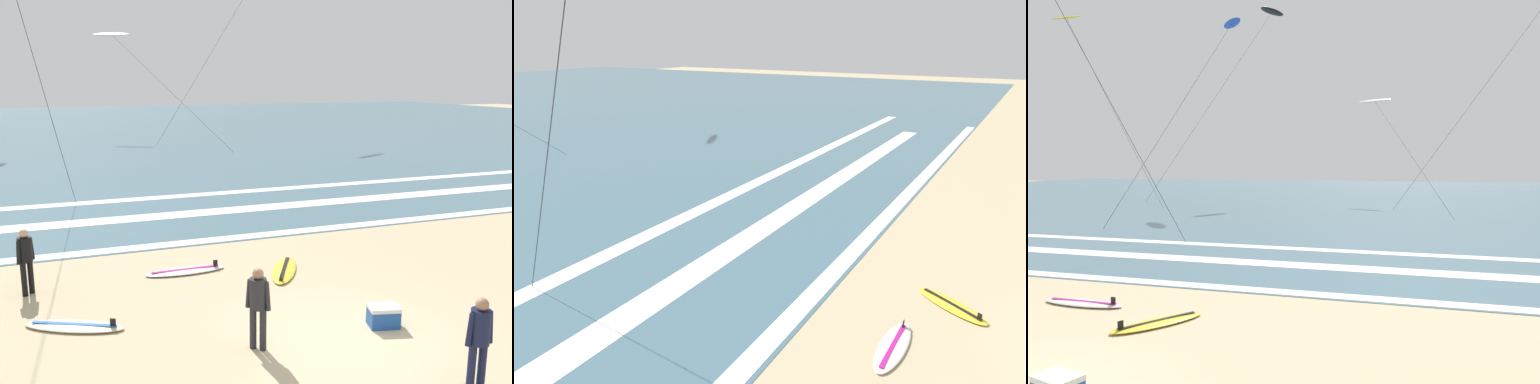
{
  "view_description": "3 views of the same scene",
  "coord_description": "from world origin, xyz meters",
  "views": [
    {
      "loc": [
        -4.92,
        -8.56,
        4.99
      ],
      "look_at": [
        1.51,
        9.06,
        1.08
      ],
      "focal_mm": 38.12,
      "sensor_mm": 36.0,
      "label": 1
    },
    {
      "loc": [
        -11.13,
        2.74,
        6.68
      ],
      "look_at": [
        -0.19,
        9.08,
        2.5
      ],
      "focal_mm": 32.77,
      "sensor_mm": 36.0,
      "label": 2
    },
    {
      "loc": [
        6.16,
        -5.51,
        3.31
      ],
      "look_at": [
        0.92,
        11.16,
        2.38
      ],
      "focal_mm": 37.22,
      "sensor_mm": 36.0,
      "label": 3
    }
  ],
  "objects": [
    {
      "name": "wave_foam_shoreline",
      "position": [
        0.9,
        7.36,
        0.01
      ],
      "size": [
        55.06,
        0.56,
        0.01
      ],
      "primitive_type": "cube",
      "color": "white",
      "rests_on": "ocean_surface"
    },
    {
      "name": "wave_foam_mid_break",
      "position": [
        1.81,
        10.95,
        0.01
      ],
      "size": [
        44.0,
        1.01,
        0.01
      ],
      "primitive_type": "cube",
      "color": "white",
      "rests_on": "ocean_surface"
    },
    {
      "name": "wave_foam_outer_break",
      "position": [
        1.6,
        14.17,
        0.01
      ],
      "size": [
        57.39,
        0.72,
        0.01
      ],
      "primitive_type": "cube",
      "color": "white",
      "rests_on": "ocean_surface"
    },
    {
      "name": "surfboard_foreground_flat",
      "position": [
        0.45,
        3.97,
        0.05
      ],
      "size": [
        1.54,
        2.13,
        0.25
      ],
      "color": "yellow",
      "rests_on": "ground"
    },
    {
      "name": "surfboard_near_water",
      "position": [
        -2.02,
        4.81,
        0.05
      ],
      "size": [
        2.1,
        0.62,
        0.25
      ],
      "color": "silver",
      "rests_on": "ground"
    }
  ]
}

